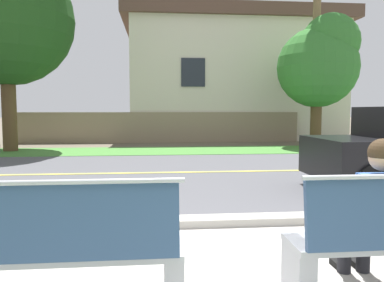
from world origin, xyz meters
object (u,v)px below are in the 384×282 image
object	(u,v)px
bench_left	(56,252)
seated_person_blue	(374,208)
shade_tree_left	(9,8)
shade_tree_centre	(321,62)

from	to	relation	value
bench_left	seated_person_blue	distance (m)	2.51
shade_tree_left	bench_left	bearing A→B (deg)	-68.73
bench_left	seated_person_blue	bearing A→B (deg)	3.92
bench_left	seated_person_blue	xyz separation A→B (m)	(2.49, 0.17, 0.22)
seated_person_blue	shade_tree_left	bearing A→B (deg)	121.74
bench_left	shade_tree_left	xyz separation A→B (m)	(-4.41, 11.33, 4.62)
bench_left	shade_tree_centre	size ratio (longest dim) A/B	0.35
bench_left	shade_tree_left	size ratio (longest dim) A/B	0.23
seated_person_blue	shade_tree_left	world-z (taller)	shade_tree_left
shade_tree_left	shade_tree_centre	bearing A→B (deg)	2.96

